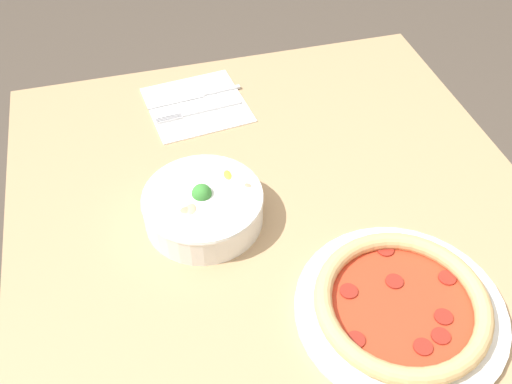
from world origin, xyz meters
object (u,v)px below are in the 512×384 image
at_px(bowl, 203,205).
at_px(fork, 200,111).
at_px(pizza, 401,306).
at_px(knife, 198,96).

bearing_deg(bowl, fork, -9.72).
distance_m(pizza, knife, 0.60).
height_order(bowl, fork, bowl).
bearing_deg(knife, pizza, 101.20).
bearing_deg(bowl, knife, -9.32).
distance_m(pizza, bowl, 0.34).
relative_size(bowl, fork, 1.11).
bearing_deg(fork, knife, -103.31).
relative_size(pizza, bowl, 1.55).
height_order(pizza, knife, pizza).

